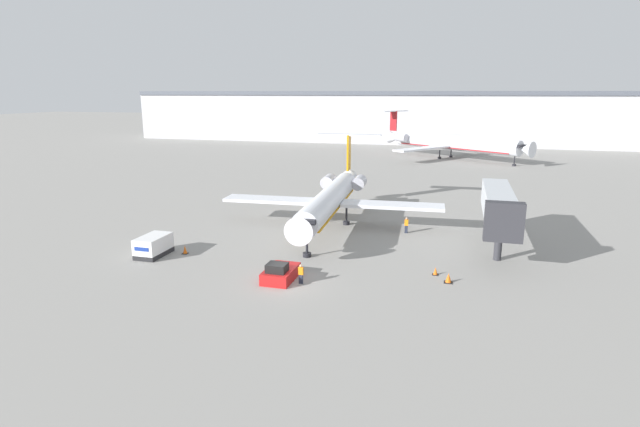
# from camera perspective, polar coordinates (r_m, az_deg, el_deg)

# --- Properties ---
(ground_plane) EXTENTS (600.00, 600.00, 0.00)m
(ground_plane) POSITION_cam_1_polar(r_m,az_deg,el_deg) (40.94, -4.19, -8.04)
(ground_plane) COLOR gray
(terminal_building) EXTENTS (180.00, 16.80, 15.45)m
(terminal_building) POSITION_cam_1_polar(r_m,az_deg,el_deg) (156.46, 10.95, 10.75)
(terminal_building) COLOR #B2B2B7
(terminal_building) RESTS_ON ground
(airplane_main) EXTENTS (25.74, 28.68, 9.58)m
(airplane_main) POSITION_cam_1_polar(r_m,az_deg,el_deg) (57.61, 1.29, 1.87)
(airplane_main) COLOR silver
(airplane_main) RESTS_ON ground
(pushback_tug) EXTENTS (2.30, 3.90, 1.67)m
(pushback_tug) POSITION_cam_1_polar(r_m,az_deg,el_deg) (41.65, -4.54, -6.77)
(pushback_tug) COLOR #B21919
(pushback_tug) RESTS_ON ground
(luggage_cart) EXTENTS (2.13, 3.73, 1.92)m
(luggage_cart) POSITION_cam_1_polar(r_m,az_deg,el_deg) (49.95, -18.50, -3.52)
(luggage_cart) COLOR #232326
(luggage_cart) RESTS_ON ground
(worker_near_tug) EXTENTS (0.40, 0.24, 1.63)m
(worker_near_tug) POSITION_cam_1_polar(r_m,az_deg,el_deg) (40.64, -2.20, -6.90)
(worker_near_tug) COLOR #232838
(worker_near_tug) RESTS_ON ground
(worker_by_wing) EXTENTS (0.40, 0.25, 1.77)m
(worker_by_wing) POSITION_cam_1_polar(r_m,az_deg,el_deg) (55.72, 9.84, -1.28)
(worker_by_wing) COLOR #232838
(worker_by_wing) RESTS_ON ground
(traffic_cone_left) EXTENTS (0.55, 0.55, 0.82)m
(traffic_cone_left) POSITION_cam_1_polar(r_m,az_deg,el_deg) (49.79, -15.17, -4.02)
(traffic_cone_left) COLOR black
(traffic_cone_left) RESTS_ON ground
(traffic_cone_right) EXTENTS (0.51, 0.51, 0.67)m
(traffic_cone_right) POSITION_cam_1_polar(r_m,az_deg,el_deg) (43.80, 13.06, -6.45)
(traffic_cone_right) COLOR black
(traffic_cone_right) RESTS_ON ground
(traffic_cone_mid) EXTENTS (0.69, 0.69, 0.80)m
(traffic_cone_mid) POSITION_cam_1_polar(r_m,az_deg,el_deg) (42.32, 14.47, -7.16)
(traffic_cone_mid) COLOR black
(traffic_cone_mid) RESTS_ON ground
(airplane_parked_far_left) EXTENTS (35.42, 30.85, 10.51)m
(airplane_parked_far_left) POSITION_cam_1_polar(r_m,az_deg,el_deg) (121.29, 14.66, 7.85)
(airplane_parked_far_left) COLOR silver
(airplane_parked_far_left) RESTS_ON ground
(jet_bridge) EXTENTS (3.20, 15.12, 6.19)m
(jet_bridge) POSITION_cam_1_polar(r_m,az_deg,el_deg) (51.23, 19.74, 0.85)
(jet_bridge) COLOR #2D2D33
(jet_bridge) RESTS_ON ground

